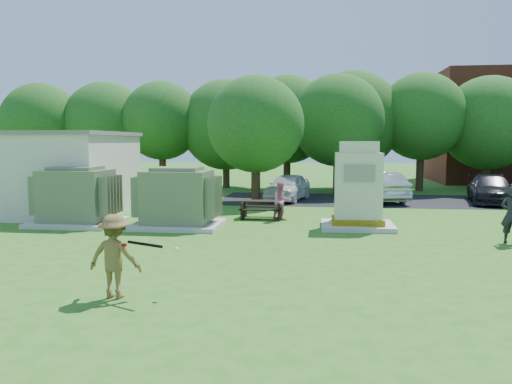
# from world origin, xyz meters

# --- Properties ---
(ground) EXTENTS (120.00, 120.00, 0.00)m
(ground) POSITION_xyz_m (0.00, 0.00, 0.00)
(ground) COLOR #2D6619
(ground) RESTS_ON ground
(service_building) EXTENTS (10.00, 5.00, 3.20)m
(service_building) POSITION_xyz_m (-11.00, 7.00, 1.60)
(service_building) COLOR beige
(service_building) RESTS_ON ground
(service_building_roof) EXTENTS (10.20, 5.20, 0.15)m
(service_building_roof) POSITION_xyz_m (-11.00, 7.00, 3.27)
(service_building_roof) COLOR slate
(service_building_roof) RESTS_ON service_building
(parking_strip) EXTENTS (20.00, 6.00, 0.01)m
(parking_strip) POSITION_xyz_m (7.00, 13.50, 0.01)
(parking_strip) COLOR #232326
(parking_strip) RESTS_ON ground
(transformer_left) EXTENTS (3.00, 2.40, 2.07)m
(transformer_left) POSITION_xyz_m (-6.50, 4.50, 0.97)
(transformer_left) COLOR beige
(transformer_left) RESTS_ON ground
(transformer_right) EXTENTS (3.00, 2.40, 2.07)m
(transformer_right) POSITION_xyz_m (-2.80, 4.50, 0.97)
(transformer_right) COLOR beige
(transformer_right) RESTS_ON ground
(generator_cabinet) EXTENTS (2.43, 1.99, 2.96)m
(generator_cabinet) POSITION_xyz_m (3.36, 5.03, 1.30)
(generator_cabinet) COLOR beige
(generator_cabinet) RESTS_ON ground
(picnic_table) EXTENTS (1.61, 1.21, 0.69)m
(picnic_table) POSITION_xyz_m (-0.14, 6.78, 0.43)
(picnic_table) COLOR black
(picnic_table) RESTS_ON ground
(batter) EXTENTS (1.05, 0.64, 1.59)m
(batter) POSITION_xyz_m (-1.71, -3.37, 0.79)
(batter) COLOR brown
(batter) RESTS_ON ground
(person_by_generator) EXTENTS (0.73, 0.67, 1.67)m
(person_by_generator) POSITION_xyz_m (7.59, 2.94, 0.84)
(person_by_generator) COLOR black
(person_by_generator) RESTS_ON ground
(person_at_picnic) EXTENTS (0.89, 0.81, 1.47)m
(person_at_picnic) POSITION_xyz_m (0.66, 6.28, 0.74)
(person_at_picnic) COLOR #CA6B8B
(person_at_picnic) RESTS_ON ground
(car_white) EXTENTS (2.45, 4.26, 1.37)m
(car_white) POSITION_xyz_m (0.44, 12.91, 0.68)
(car_white) COLOR white
(car_white) RESTS_ON ground
(car_silver_a) EXTENTS (2.64, 4.70, 1.47)m
(car_silver_a) POSITION_xyz_m (4.95, 13.10, 0.73)
(car_silver_a) COLOR #A8A8AD
(car_silver_a) RESTS_ON ground
(car_dark) EXTENTS (2.77, 4.93, 1.35)m
(car_dark) POSITION_xyz_m (10.25, 13.13, 0.67)
(car_dark) COLOR black
(car_dark) RESTS_ON ground
(batting_equipment) EXTENTS (1.11, 0.50, 0.22)m
(batting_equipment) POSITION_xyz_m (-1.11, -3.35, 1.02)
(batting_equipment) COLOR black
(batting_equipment) RESTS_ON ground
(tree_row) EXTENTS (41.30, 13.30, 7.30)m
(tree_row) POSITION_xyz_m (1.75, 18.50, 4.15)
(tree_row) COLOR #47301E
(tree_row) RESTS_ON ground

